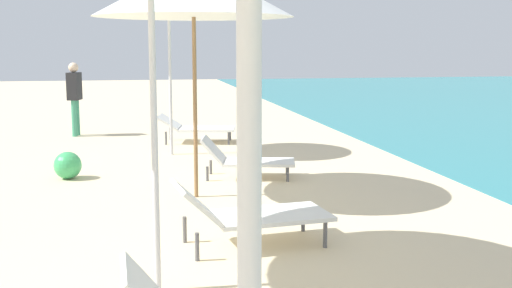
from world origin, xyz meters
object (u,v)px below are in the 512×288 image
at_px(lounger_fifth_shoreside, 245,159).
at_px(person_walking_near, 74,92).
at_px(lounger_farthest_shoreside, 196,127).
at_px(beach_ball, 68,165).
at_px(lounger_fourth_shoreside, 249,212).
at_px(umbrella_farthest, 169,4).

distance_m(lounger_fifth_shoreside, person_walking_near, 5.57).
bearing_deg(lounger_farthest_shoreside, lounger_fifth_shoreside, -72.53).
distance_m(lounger_farthest_shoreside, beach_ball, 3.70).
relative_size(lounger_fourth_shoreside, person_walking_near, 1.00).
xyz_separation_m(umbrella_farthest, person_walking_near, (-1.83, 2.65, -1.63)).
bearing_deg(umbrella_farthest, lounger_farthest_shoreside, 67.38).
relative_size(lounger_fourth_shoreside, beach_ball, 3.91).
distance_m(lounger_fifth_shoreside, umbrella_farthest, 3.26).
bearing_deg(lounger_fifth_shoreside, beach_ball, -176.55).
xyz_separation_m(lounger_fourth_shoreside, lounger_fifth_shoreside, (0.48, 3.05, -0.05)).
bearing_deg(beach_ball, person_walking_near, 93.65).
bearing_deg(lounger_fourth_shoreside, lounger_farthest_shoreside, 82.09).
height_order(lounger_fourth_shoreside, lounger_fifth_shoreside, lounger_fourth_shoreside).
distance_m(lounger_fourth_shoreside, person_walking_near, 8.19).
distance_m(lounger_fifth_shoreside, beach_ball, 2.51).
relative_size(lounger_fifth_shoreside, umbrella_farthest, 0.51).
height_order(person_walking_near, beach_ball, person_walking_near).
bearing_deg(lounger_fourth_shoreside, lounger_fifth_shoreside, 73.93).
height_order(lounger_farthest_shoreside, person_walking_near, person_walking_near).
height_order(lounger_fifth_shoreside, lounger_farthest_shoreside, lounger_fifth_shoreside).
bearing_deg(beach_ball, lounger_farthest_shoreside, 55.57).
xyz_separation_m(lounger_fifth_shoreside, lounger_farthest_shoreside, (-0.39, 3.43, 0.03)).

